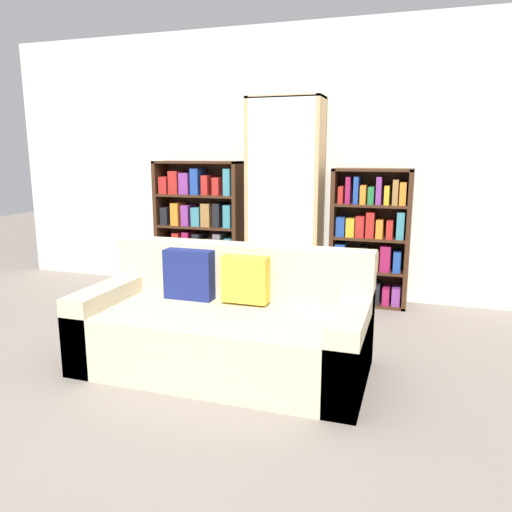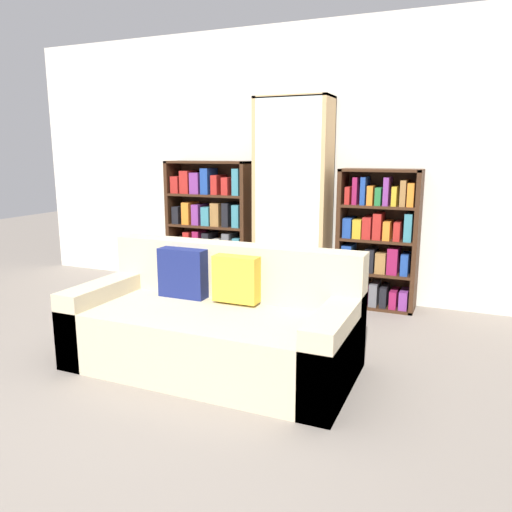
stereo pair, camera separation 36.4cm
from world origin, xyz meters
TOP-DOWN VIEW (x-y plane):
  - ground_plane at (0.00, 0.00)m, footprint 16.00×16.00m
  - wall_back at (0.00, 2.65)m, footprint 6.58×0.06m
  - couch at (0.05, 0.63)m, footprint 1.92×0.91m
  - bookshelf_left at (-0.95, 2.44)m, footprint 0.94×0.32m
  - display_cabinet at (-0.01, 2.42)m, footprint 0.73×0.36m
  - bookshelf_right at (0.83, 2.44)m, footprint 0.74×0.32m
  - wine_bottle at (0.44, 1.52)m, footprint 0.08×0.08m

SIDE VIEW (x-z plane):
  - ground_plane at x=0.00m, z-range 0.00..0.00m
  - wine_bottle at x=0.44m, z-range -0.03..0.35m
  - couch at x=0.05m, z-range -0.12..0.69m
  - bookshelf_right at x=0.83m, z-range -0.03..1.28m
  - bookshelf_left at x=-0.95m, z-range -0.02..1.35m
  - display_cabinet at x=-0.01m, z-range -0.01..1.98m
  - wall_back at x=0.00m, z-range 0.00..2.70m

